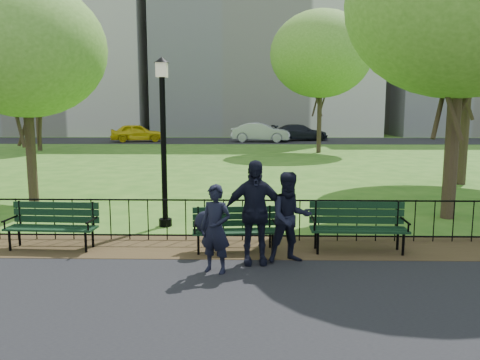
{
  "coord_description": "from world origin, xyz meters",
  "views": [
    {
      "loc": [
        0.35,
        -7.6,
        2.74
      ],
      "look_at": [
        0.16,
        1.5,
        1.38
      ],
      "focal_mm": 35.0,
      "sensor_mm": 36.0,
      "label": 1
    }
  ],
  "objects_px": {
    "lamppost": "(163,136)",
    "tree_far_w": "(34,47)",
    "sedan_dark": "(300,132)",
    "person_mid": "(290,217)",
    "tree_mid_e": "(473,8)",
    "sedan_silver": "(261,132)",
    "tree_far_e": "(321,54)",
    "person_right": "(254,212)",
    "park_bench_left_a": "(53,220)",
    "person_left": "(216,229)",
    "park_bench_right_a": "(358,221)",
    "tree_near_e": "(462,0)",
    "park_bench_main": "(222,223)",
    "taxi": "(137,133)",
    "tree_near_w": "(24,49)"
  },
  "relations": [
    {
      "from": "person_left",
      "to": "sedan_dark",
      "type": "distance_m",
      "value": 35.57
    },
    {
      "from": "tree_near_e",
      "to": "sedan_silver",
      "type": "height_order",
      "value": "tree_near_e"
    },
    {
      "from": "tree_mid_e",
      "to": "person_left",
      "type": "bearing_deg",
      "value": -130.74
    },
    {
      "from": "park_bench_right_a",
      "to": "person_mid",
      "type": "distance_m",
      "value": 1.57
    },
    {
      "from": "park_bench_main",
      "to": "tree_near_e",
      "type": "relative_size",
      "value": 0.22
    },
    {
      "from": "tree_mid_e",
      "to": "person_right",
      "type": "distance_m",
      "value": 13.34
    },
    {
      "from": "lamppost",
      "to": "tree_near_w",
      "type": "bearing_deg",
      "value": 148.11
    },
    {
      "from": "lamppost",
      "to": "tree_mid_e",
      "type": "height_order",
      "value": "tree_mid_e"
    },
    {
      "from": "sedan_dark",
      "to": "person_mid",
      "type": "bearing_deg",
      "value": 165.89
    },
    {
      "from": "tree_near_e",
      "to": "tree_far_e",
      "type": "xyz_separation_m",
      "value": [
        -0.59,
        18.77,
        0.9
      ]
    },
    {
      "from": "park_bench_main",
      "to": "person_left",
      "type": "relative_size",
      "value": 1.12
    },
    {
      "from": "tree_near_e",
      "to": "tree_far_e",
      "type": "height_order",
      "value": "tree_far_e"
    },
    {
      "from": "park_bench_main",
      "to": "taxi",
      "type": "xyz_separation_m",
      "value": [
        -9.38,
        32.15,
        0.22
      ]
    },
    {
      "from": "tree_far_w",
      "to": "person_left",
      "type": "bearing_deg",
      "value": -60.11
    },
    {
      "from": "park_bench_left_a",
      "to": "tree_near_e",
      "type": "distance_m",
      "value": 10.58
    },
    {
      "from": "tree_mid_e",
      "to": "sedan_silver",
      "type": "distance_m",
      "value": 24.98
    },
    {
      "from": "tree_near_w",
      "to": "tree_far_w",
      "type": "height_order",
      "value": "tree_far_w"
    },
    {
      "from": "tree_mid_e",
      "to": "taxi",
      "type": "height_order",
      "value": "tree_mid_e"
    },
    {
      "from": "lamppost",
      "to": "tree_mid_e",
      "type": "relative_size",
      "value": 0.43
    },
    {
      "from": "taxi",
      "to": "park_bench_left_a",
      "type": "bearing_deg",
      "value": 175.46
    },
    {
      "from": "park_bench_main",
      "to": "park_bench_left_a",
      "type": "height_order",
      "value": "park_bench_left_a"
    },
    {
      "from": "person_mid",
      "to": "tree_near_e",
      "type": "bearing_deg",
      "value": 26.56
    },
    {
      "from": "park_bench_right_a",
      "to": "person_mid",
      "type": "bearing_deg",
      "value": -151.49
    },
    {
      "from": "tree_far_e",
      "to": "sedan_dark",
      "type": "distance_m",
      "value": 13.41
    },
    {
      "from": "person_mid",
      "to": "park_bench_right_a",
      "type": "bearing_deg",
      "value": 13.81
    },
    {
      "from": "tree_near_w",
      "to": "tree_mid_e",
      "type": "height_order",
      "value": "tree_mid_e"
    },
    {
      "from": "tree_near_e",
      "to": "tree_near_w",
      "type": "bearing_deg",
      "value": 171.19
    },
    {
      "from": "taxi",
      "to": "lamppost",
      "type": "bearing_deg",
      "value": 179.53
    },
    {
      "from": "person_right",
      "to": "tree_mid_e",
      "type": "bearing_deg",
      "value": 44.98
    },
    {
      "from": "park_bench_right_a",
      "to": "tree_near_e",
      "type": "distance_m",
      "value": 6.33
    },
    {
      "from": "park_bench_left_a",
      "to": "person_left",
      "type": "distance_m",
      "value": 3.61
    },
    {
      "from": "park_bench_left_a",
      "to": "tree_far_w",
      "type": "height_order",
      "value": "tree_far_w"
    },
    {
      "from": "lamppost",
      "to": "person_left",
      "type": "height_order",
      "value": "lamppost"
    },
    {
      "from": "tree_far_w",
      "to": "person_left",
      "type": "xyz_separation_m",
      "value": [
        13.9,
        -24.18,
        -6.16
      ]
    },
    {
      "from": "tree_far_w",
      "to": "park_bench_left_a",
      "type": "bearing_deg",
      "value": -65.19
    },
    {
      "from": "park_bench_left_a",
      "to": "tree_far_w",
      "type": "xyz_separation_m",
      "value": [
        -10.56,
        22.84,
        6.35
      ]
    },
    {
      "from": "park_bench_main",
      "to": "person_mid",
      "type": "xyz_separation_m",
      "value": [
        1.27,
        -0.59,
        0.26
      ]
    },
    {
      "from": "park_bench_right_a",
      "to": "sedan_dark",
      "type": "xyz_separation_m",
      "value": [
        2.44,
        33.92,
        0.15
      ]
    },
    {
      "from": "sedan_silver",
      "to": "taxi",
      "type": "bearing_deg",
      "value": 96.39
    },
    {
      "from": "tree_near_e",
      "to": "park_bench_main",
      "type": "bearing_deg",
      "value": -151.59
    },
    {
      "from": "person_left",
      "to": "sedan_silver",
      "type": "xyz_separation_m",
      "value": [
        1.51,
        33.19,
        0.08
      ]
    },
    {
      "from": "person_right",
      "to": "tree_far_e",
      "type": "bearing_deg",
      "value": 73.8
    },
    {
      "from": "tree_far_w",
      "to": "taxi",
      "type": "relative_size",
      "value": 2.17
    },
    {
      "from": "lamppost",
      "to": "tree_far_w",
      "type": "distance_m",
      "value": 24.85
    },
    {
      "from": "person_left",
      "to": "park_bench_left_a",
      "type": "bearing_deg",
      "value": 179.01
    },
    {
      "from": "taxi",
      "to": "sedan_silver",
      "type": "distance_m",
      "value": 10.86
    },
    {
      "from": "park_bench_right_a",
      "to": "taxi",
      "type": "xyz_separation_m",
      "value": [
        -12.03,
        32.04,
        0.19
      ]
    },
    {
      "from": "tree_far_w",
      "to": "person_right",
      "type": "bearing_deg",
      "value": -58.45
    },
    {
      "from": "person_left",
      "to": "taxi",
      "type": "distance_m",
      "value": 34.6
    },
    {
      "from": "tree_near_e",
      "to": "sedan_dark",
      "type": "height_order",
      "value": "tree_near_e"
    }
  ]
}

